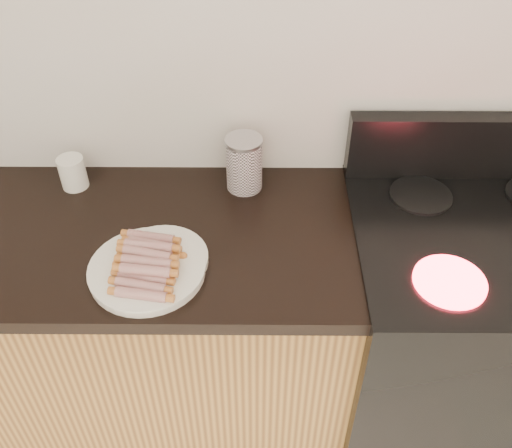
{
  "coord_description": "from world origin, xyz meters",
  "views": [
    {
      "loc": [
        0.14,
        0.55,
        1.96
      ],
      "look_at": [
        0.13,
        1.62,
        1.0
      ],
      "focal_mm": 40.0,
      "sensor_mm": 36.0,
      "label": 1
    }
  ],
  "objects_px": {
    "main_plate": "(147,271)",
    "side_plate": "(160,260)",
    "stove": "(457,339)",
    "canister": "(244,163)",
    "mug": "(73,173)"
  },
  "relations": [
    {
      "from": "mug",
      "to": "canister",
      "type": "bearing_deg",
      "value": -0.01
    },
    {
      "from": "main_plate",
      "to": "side_plate",
      "type": "xyz_separation_m",
      "value": [
        0.03,
        0.04,
        -0.0
      ]
    },
    {
      "from": "stove",
      "to": "canister",
      "type": "bearing_deg",
      "value": 161.56
    },
    {
      "from": "main_plate",
      "to": "stove",
      "type": "bearing_deg",
      "value": 8.15
    },
    {
      "from": "side_plate",
      "to": "canister",
      "type": "bearing_deg",
      "value": 56.67
    },
    {
      "from": "canister",
      "to": "mug",
      "type": "xyz_separation_m",
      "value": [
        -0.51,
        0.0,
        -0.04
      ]
    },
    {
      "from": "main_plate",
      "to": "side_plate",
      "type": "distance_m",
      "value": 0.05
    },
    {
      "from": "mug",
      "to": "side_plate",
      "type": "bearing_deg",
      "value": -47.22
    },
    {
      "from": "stove",
      "to": "mug",
      "type": "height_order",
      "value": "mug"
    },
    {
      "from": "main_plate",
      "to": "canister",
      "type": "distance_m",
      "value": 0.44
    },
    {
      "from": "main_plate",
      "to": "side_plate",
      "type": "bearing_deg",
      "value": 56.19
    },
    {
      "from": "main_plate",
      "to": "mug",
      "type": "relative_size",
      "value": 3.0
    },
    {
      "from": "stove",
      "to": "side_plate",
      "type": "relative_size",
      "value": 3.65
    },
    {
      "from": "side_plate",
      "to": "mug",
      "type": "relative_size",
      "value": 2.56
    },
    {
      "from": "canister",
      "to": "mug",
      "type": "bearing_deg",
      "value": 179.99
    }
  ]
}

